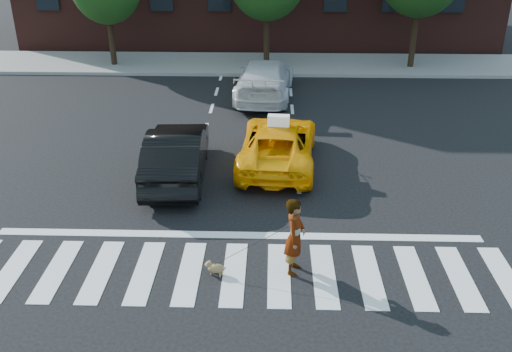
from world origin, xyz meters
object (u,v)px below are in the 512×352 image
(black_sedan, at_px, (176,154))
(woman, at_px, (295,236))
(taxi, at_px, (278,144))
(dog, at_px, (215,268))
(white_suv, at_px, (265,79))

(black_sedan, relative_size, woman, 2.56)
(taxi, relative_size, black_sedan, 1.05)
(black_sedan, xyz_separation_m, woman, (3.33, -4.69, 0.14))
(taxi, height_order, black_sedan, black_sedan)
(woman, bearing_deg, black_sedan, 49.81)
(woman, relative_size, dog, 3.54)
(taxi, distance_m, dog, 6.12)
(woman, bearing_deg, white_suv, 18.35)
(woman, bearing_deg, dog, 110.51)
(white_suv, bearing_deg, dog, 90.24)
(taxi, distance_m, black_sedan, 3.18)
(taxi, relative_size, dog, 9.53)
(taxi, height_order, white_suv, white_suv)
(white_suv, bearing_deg, black_sedan, 76.46)
(black_sedan, height_order, woman, woman)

